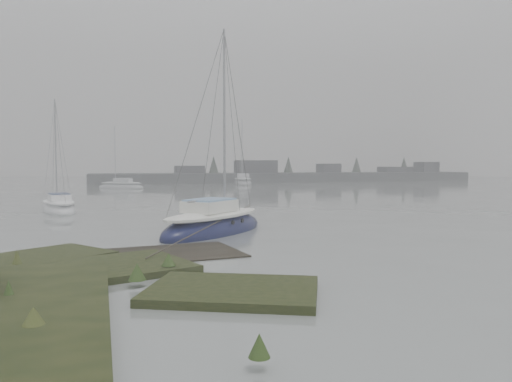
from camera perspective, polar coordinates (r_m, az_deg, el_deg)
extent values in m
plane|color=slate|center=(40.65, -14.22, -0.86)|extent=(160.00, 160.00, 0.00)
cube|color=#4C4F51|center=(77.78, 3.97, 1.52)|extent=(60.00, 8.00, 1.60)
cube|color=#424247|center=(72.53, -7.61, 2.02)|extent=(4.00, 3.00, 2.20)
cube|color=#424247|center=(74.84, -0.04, 2.38)|extent=(6.00, 3.00, 3.00)
cube|color=#424247|center=(79.22, 8.29, 2.21)|extent=(3.00, 3.00, 2.50)
cube|color=#424247|center=(85.08, 15.61, 2.02)|extent=(5.00, 3.00, 2.00)
cube|color=#424247|center=(88.47, 18.88, 2.26)|extent=(3.00, 3.00, 2.80)
cone|color=#384238|center=(75.25, -4.86, 2.68)|extent=(2.00, 2.00, 3.50)
cone|color=#384238|center=(78.69, 3.71, 2.70)|extent=(2.00, 2.00, 3.50)
cone|color=#384238|center=(83.73, 11.42, 2.67)|extent=(2.00, 2.00, 3.50)
cone|color=#384238|center=(88.39, 16.55, 2.62)|extent=(2.00, 2.00, 3.50)
ellipsoid|color=#101339|center=(19.99, -4.84, -4.49)|extent=(5.94, 5.84, 1.52)
ellipsoid|color=white|center=(19.92, -4.85, -2.75)|extent=(5.08, 4.98, 0.43)
cube|color=white|center=(19.66, -5.29, -1.73)|extent=(2.48, 2.46, 0.45)
cube|color=#7CA0CA|center=(19.64, -5.29, -1.00)|extent=(2.29, 2.27, 0.07)
cylinder|color=#939399|center=(20.57, -3.64, 8.32)|extent=(0.10, 0.10, 7.17)
cylinder|color=#939399|center=(19.49, -5.58, -1.03)|extent=(1.86, 1.80, 0.08)
ellipsoid|color=silver|center=(30.61, -21.61, -2.10)|extent=(2.69, 5.20, 1.20)
ellipsoid|color=white|center=(30.57, -21.63, -1.20)|extent=(2.23, 4.50, 0.34)
cube|color=white|center=(30.34, -21.58, -0.67)|extent=(1.41, 1.89, 0.35)
cube|color=navy|center=(30.33, -21.59, -0.29)|extent=(1.31, 1.74, 0.06)
cylinder|color=#939399|center=(31.14, -21.91, 4.54)|extent=(0.08, 0.08, 5.67)
cylinder|color=#939399|center=(30.19, -21.55, -0.31)|extent=(0.50, 1.95, 0.06)
ellipsoid|color=#9FA2A7|center=(66.45, -1.53, 0.84)|extent=(3.32, 7.03, 1.64)
ellipsoid|color=silver|center=(66.43, -1.53, 1.40)|extent=(2.74, 6.10, 0.46)
cube|color=silver|center=(66.13, -1.50, 1.75)|extent=(1.82, 2.53, 0.48)
cube|color=silver|center=(66.12, -1.50, 1.98)|extent=(1.69, 2.32, 0.08)
cylinder|color=#939399|center=(67.30, -1.61, 5.00)|extent=(0.11, 0.11, 7.72)
cylinder|color=#939399|center=(65.93, -1.49, 1.98)|extent=(0.54, 2.68, 0.09)
ellipsoid|color=#A7ACB1|center=(57.88, -15.16, 0.37)|extent=(5.49, 4.10, 1.29)
ellipsoid|color=white|center=(57.86, -15.17, 0.88)|extent=(4.72, 3.47, 0.36)
cube|color=white|center=(57.74, -14.97, 1.19)|extent=(2.14, 1.88, 0.38)
cube|color=silver|center=(57.74, -14.97, 1.41)|extent=(1.97, 1.74, 0.06)
cylinder|color=#939399|center=(58.14, -15.81, 4.13)|extent=(0.08, 0.08, 6.07)
cylinder|color=#939399|center=(57.67, -14.84, 1.41)|extent=(1.89, 1.09, 0.07)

